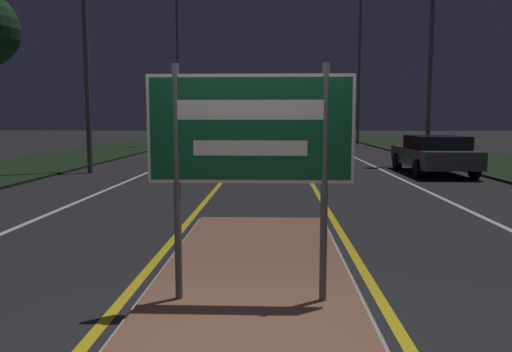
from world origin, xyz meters
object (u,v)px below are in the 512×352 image
highway_sign (250,139)px  car_approaching_2 (205,133)px  car_receding_2 (310,135)px  streetlight_right_far (360,45)px  car_receding_3 (333,132)px  car_approaching_1 (229,137)px  car_approaching_0 (201,148)px  car_receding_0 (434,154)px  car_receding_1 (322,141)px  streetlight_left_far (177,40)px

highway_sign → car_approaching_2: highway_sign is taller
car_receding_2 → car_approaching_2: (-8.45, 5.12, -0.02)m
streetlight_right_far → car_approaching_2: bearing=160.6°
car_receding_3 → car_approaching_1: 18.31m
car_approaching_0 → car_approaching_1: car_approaching_1 is taller
streetlight_right_far → car_receding_2: size_ratio=2.75×
highway_sign → car_receding_0: highway_sign is taller
car_receding_0 → car_receding_2: (-2.78, 19.51, 0.06)m
streetlight_right_far → car_receding_1: (-3.72, -11.39, -6.53)m
highway_sign → car_receding_1: (2.75, 21.41, -0.95)m
car_receding_0 → car_approaching_2: bearing=114.5°
car_receding_1 → car_approaching_1: size_ratio=1.03×
car_receding_1 → car_approaching_1: (-5.28, 4.55, 0.07)m
car_approaching_2 → highway_sign: bearing=-81.5°
car_receding_2 → car_approaching_0: bearing=-106.7°
car_receding_0 → car_receding_1: car_receding_1 is taller
car_receding_0 → car_approaching_2: size_ratio=1.00×
car_receding_0 → car_receding_3: size_ratio=0.93×
streetlight_left_far → car_approaching_1: size_ratio=2.62×
streetlight_left_far → car_receding_2: bearing=18.8°
streetlight_right_far → car_receding_0: size_ratio=2.55×
car_receding_0 → car_receding_2: bearing=98.1°
streetlight_right_far → car_receding_0: (-0.81, -20.39, -6.55)m
car_receding_0 → car_approaching_2: 27.08m
streetlight_right_far → car_receding_2: (-3.59, -0.87, -6.49)m
streetlight_right_far → car_approaching_0: streetlight_right_far is taller
car_receding_1 → car_receding_3: car_receding_1 is taller
streetlight_right_far → car_receding_2: 7.47m
car_approaching_1 → car_approaching_2: bearing=105.3°
car_receding_2 → streetlight_left_far: bearing=-161.2°
streetlight_right_far → car_approaching_1: streetlight_right_far is taller
highway_sign → car_approaching_2: bearing=98.5°
streetlight_left_far → car_receding_2: streetlight_left_far is taller
streetlight_left_far → car_approaching_0: (3.67, -14.93, -6.29)m
streetlight_left_far → streetlight_right_far: size_ratio=0.96×
car_receding_3 → car_approaching_0: bearing=-106.3°
car_receding_1 → car_approaching_1: car_approaching_1 is taller
highway_sign → car_receding_1: size_ratio=0.53×
highway_sign → car_approaching_0: bearing=100.3°
car_receding_3 → car_approaching_2: car_approaching_2 is taller
streetlight_right_far → car_approaching_1: size_ratio=2.72×
car_receding_2 → car_receding_1: bearing=-90.7°
car_receding_0 → car_approaching_1: size_ratio=1.07×
car_receding_3 → car_approaching_2: size_ratio=1.08×
streetlight_left_far → car_receding_0: bearing=-54.2°
car_receding_0 → car_receding_2: size_ratio=1.08×
streetlight_right_far → car_receding_3: size_ratio=2.37×
highway_sign → car_approaching_1: size_ratio=0.55×
streetlight_left_far → highway_sign: bearing=-77.9°
highway_sign → car_approaching_0: highway_sign is taller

